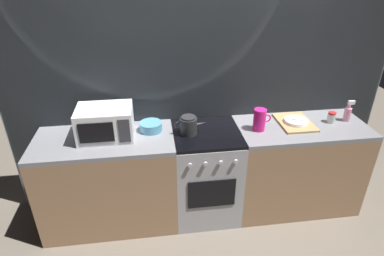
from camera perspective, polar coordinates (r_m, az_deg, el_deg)
The scene contains 12 objects.
ground_plane at distance 3.41m, azimuth 2.27°, elevation -14.08°, with size 8.00×8.00×0.00m, color #6B6054.
back_wall at distance 3.04m, azimuth 1.65°, elevation 7.18°, with size 3.60×0.05×2.40m.
counter_left at distance 3.12m, azimuth -14.31°, elevation -9.05°, with size 1.20×0.60×0.90m.
stove_unit at distance 3.12m, azimuth 2.43°, elevation -7.98°, with size 0.60×0.63×0.90m.
counter_right at distance 3.38m, azimuth 17.74°, elevation -6.36°, with size 1.20×0.60×0.90m.
microwave at distance 2.84m, azimuth -14.99°, elevation 0.91°, with size 0.46×0.35×0.27m.
kettle at distance 2.81m, azimuth -0.60°, elevation 0.46°, with size 0.28×0.15×0.17m.
mixing_bowl at distance 2.91m, azimuth -7.23°, elevation 0.27°, with size 0.20×0.20×0.08m, color teal.
pitcher at distance 2.93m, azimuth 11.81°, elevation 1.44°, with size 0.16×0.11×0.20m.
dish_pile at distance 3.16m, azimuth 17.69°, elevation 1.03°, with size 0.30×0.40×0.06m.
spice_jar at distance 3.29m, azimuth 23.32°, elevation 1.73°, with size 0.08×0.08×0.10m.
spray_bottle at distance 3.37m, azimuth 25.69°, elevation 2.40°, with size 0.08×0.06×0.20m.
Camera 1 is at (-0.47, -2.48, 2.29)m, focal length 30.33 mm.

